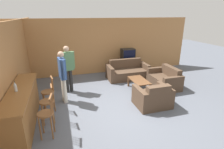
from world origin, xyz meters
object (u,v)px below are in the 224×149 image
Objects in this scene: armchair_near at (153,98)px; coffee_table at (139,81)px; couch_far at (127,72)px; tv at (128,54)px; person_by_counter at (63,74)px; tv_unit at (128,66)px; bar_chair_mid at (48,104)px; bottle at (15,87)px; person_by_window at (68,67)px; bar_chair_near at (46,116)px; bar_chair_far at (49,94)px; loveseat_right at (165,79)px.

coffee_table is (0.10, 1.25, 0.06)m from armchair_near.
coffee_table is (-0.06, -1.36, 0.06)m from couch_far.
person_by_counter is (-3.15, -2.30, 0.07)m from tv.
armchair_near is 1.05× the size of coffee_table.
bar_chair_mid is at bearing -136.89° from tv_unit.
bottle is 0.15× the size of person_by_counter.
tv_unit is 3.40m from person_by_window.
tv is at bearing 36.08° from person_by_counter.
tv_unit is 1.66× the size of tv.
coffee_table is 4.15m from bottle.
bottle is (-3.77, -0.02, 0.85)m from armchair_near.
coffee_table is 0.58× the size of person_by_window.
tv_unit is at bearing 81.71° from armchair_near.
bar_chair_mid reaches higher than couch_far.
couch_far is 1.71× the size of tv_unit.
bar_chair_near is 0.61× the size of person_by_window.
bar_chair_mid is 0.58× the size of couch_far.
couch_far is 1.37m from coffee_table.
tv is (0.34, 0.80, 0.61)m from couch_far.
bar_chair_near reaches higher than coffee_table.
bar_chair_far is 4.55m from tv.
person_by_window is (-2.95, -1.55, 0.68)m from tv_unit.
bar_chair_mid reaches higher than loveseat_right.
armchair_near is 4.20× the size of bottle.
bar_chair_near reaches higher than loveseat_right.
bottle reaches higher than couch_far.
tv_unit is 0.62× the size of person_by_window.
bar_chair_far reaches higher than couch_far.
tv reaches higher than coffee_table.
bottle is at bearing -133.81° from bar_chair_far.
person_by_counter reaches higher than bar_chair_near.
person_by_counter is (-3.91, -0.16, 0.68)m from loveseat_right.
person_by_counter is at bearing -177.63° from loveseat_right.
bar_chair_far is at bearing -135.57° from person_by_counter.
couch_far is at bearing 33.77° from bottle.
bar_chair_mid is at bearing -136.92° from tv.
couch_far is 1.05× the size of person_by_window.
bottle is at bearing -179.76° from armchair_near.
couch_far is 1.82× the size of coffee_table.
armchair_near is at bearing -94.64° from coffee_table.
person_by_window reaches higher than couch_far.
tv reaches higher than bar_chair_near.
armchair_near is at bearing -12.15° from bar_chair_far.
bottle is at bearing -146.23° from couch_far.
bar_chair_mid reaches higher than armchair_near.
person_by_counter is (-3.15, -2.30, 0.66)m from tv_unit.
loveseat_right is 5.26m from bottle.
armchair_near is 0.77× the size of loveseat_right.
couch_far is 1.72m from loveseat_right.
bottle reaches higher than loveseat_right.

